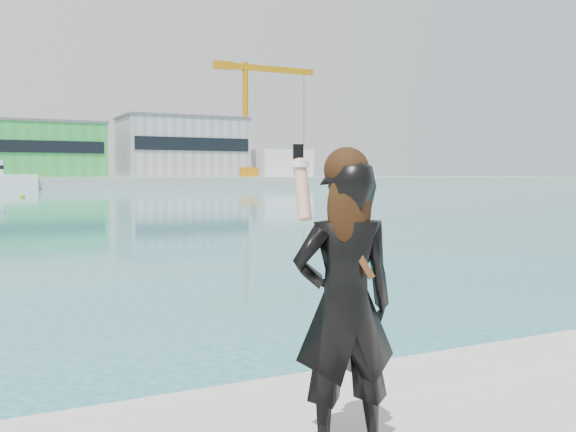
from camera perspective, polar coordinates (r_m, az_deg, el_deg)
warehouse_green at (r=131.80m, az=-22.83°, el=5.50°), size 30.60×16.36×10.50m
warehouse_grey_right at (r=137.91m, az=-9.39°, el=6.05°), size 25.50×15.35×12.50m
ancillary_shed at (r=144.18m, az=-0.74°, el=4.70°), size 12.00×10.00×6.00m
dock_crane at (r=137.41m, az=-3.33°, el=8.95°), size 23.00×4.00×24.00m
flagpole_right at (r=126.68m, az=-16.20°, el=5.40°), size 1.28×0.16×8.00m
buoy_near at (r=73.50m, az=-22.53°, el=1.54°), size 0.50×0.50×0.50m
woman at (r=3.62m, az=5.05°, el=-7.17°), size 0.67×0.51×1.73m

